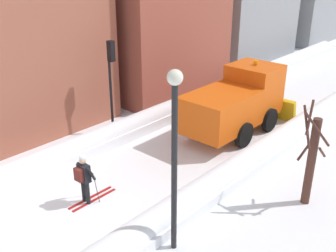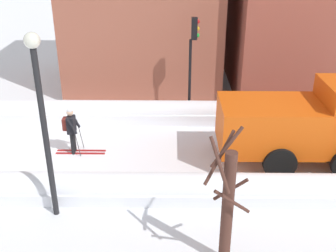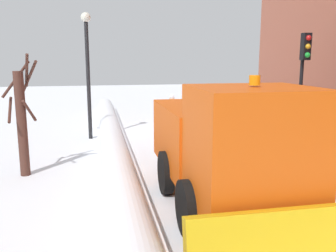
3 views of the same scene
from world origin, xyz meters
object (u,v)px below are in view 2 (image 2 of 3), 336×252
(traffic_light_pole, at_px, (193,48))
(plow_truck, at_px, (308,123))
(bare_tree_near, at_px, (227,205))
(street_lamp, at_px, (41,108))
(skier, at_px, (71,128))

(traffic_light_pole, bearing_deg, plow_truck, 42.17)
(traffic_light_pole, bearing_deg, bare_tree_near, 2.71)
(bare_tree_near, bearing_deg, plow_truck, 145.90)
(plow_truck, distance_m, street_lamp, 8.75)
(skier, relative_size, street_lamp, 0.34)
(skier, relative_size, traffic_light_pole, 0.43)
(bare_tree_near, bearing_deg, skier, -138.05)
(traffic_light_pole, distance_m, bare_tree_near, 9.23)
(plow_truck, relative_size, skier, 3.31)
(traffic_light_pole, bearing_deg, street_lamp, -29.74)
(plow_truck, bearing_deg, street_lamp, -68.51)
(skier, distance_m, street_lamp, 4.33)
(plow_truck, distance_m, bare_tree_near, 5.98)
(plow_truck, height_order, street_lamp, street_lamp)
(street_lamp, bearing_deg, skier, -175.36)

